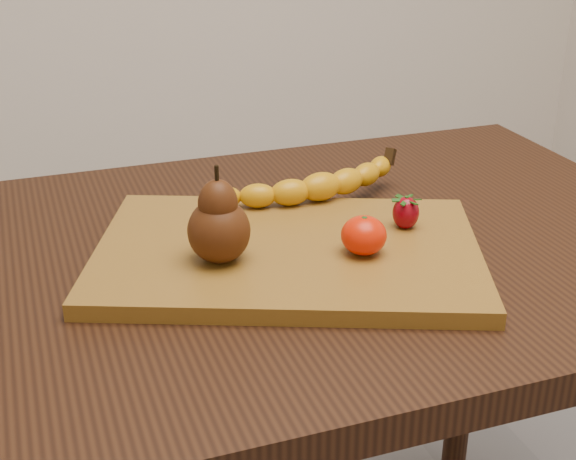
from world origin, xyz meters
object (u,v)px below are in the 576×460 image
object	(u,v)px
cutting_board	(288,253)
pear	(218,215)
mandarin	(364,235)
table	(309,309)

from	to	relation	value
cutting_board	pear	bearing A→B (deg)	-152.50
cutting_board	mandarin	world-z (taller)	mandarin
table	mandarin	distance (m)	0.17
cutting_board	mandarin	size ratio (longest dim) A/B	8.50
table	pear	xyz separation A→B (m)	(-0.13, -0.05, 0.17)
cutting_board	pear	xyz separation A→B (m)	(-0.09, -0.01, 0.07)
table	cutting_board	world-z (taller)	cutting_board
mandarin	pear	bearing A→B (deg)	166.10
table	cutting_board	bearing A→B (deg)	-136.41
cutting_board	mandarin	xyz separation A→B (m)	(0.08, -0.05, 0.03)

